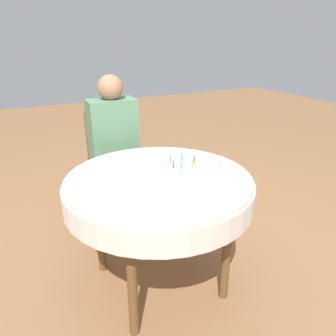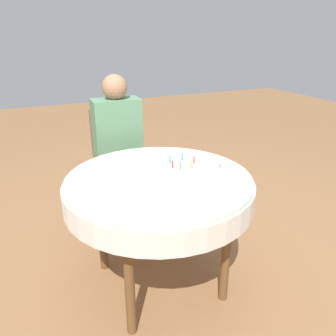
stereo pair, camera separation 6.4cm
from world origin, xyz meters
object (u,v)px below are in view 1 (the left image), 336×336
object	(u,v)px
chair	(113,164)
person	(115,142)
drinking_glass	(224,169)
birthday_cake	(182,174)

from	to	relation	value
chair	person	distance (m)	0.22
drinking_glass	chair	bearing A→B (deg)	107.26
chair	person	xyz separation A→B (m)	(-0.00, -0.09, 0.20)
person	drinking_glass	bearing A→B (deg)	-68.99
person	drinking_glass	distance (m)	0.96
chair	person	size ratio (longest dim) A/B	0.77
person	birthday_cake	world-z (taller)	person
chair	drinking_glass	bearing A→B (deg)	-70.73
birthday_cake	drinking_glass	distance (m)	0.24
drinking_glass	birthday_cake	bearing A→B (deg)	171.76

